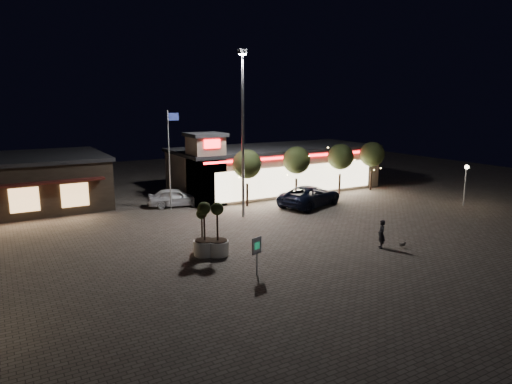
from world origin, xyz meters
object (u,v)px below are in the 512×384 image
pickup_truck (310,196)px  planter_left (202,239)px  pedestrian (381,234)px  white_sedan (175,197)px  valet_sign (257,249)px  planter_mid (205,239)px

pickup_truck → planter_left: (-12.65, -6.46, -0.05)m
pedestrian → pickup_truck: bearing=-166.3°
pickup_truck → white_sedan: 11.35m
pickup_truck → pedestrian: 11.56m
pickup_truck → valet_sign: size_ratio=3.11×
planter_left → valet_sign: planter_left is taller
pickup_truck → valet_sign: valet_sign is taller
white_sedan → planter_left: size_ratio=1.71×
pedestrian → planter_left: bearing=-87.2°
white_sedan → planter_mid: bearing=-178.4°
pickup_truck → pedestrian: size_ratio=3.61×
planter_left → white_sedan: bearing=77.1°
pickup_truck → planter_left: planter_left is taller
planter_mid → valet_sign: size_ratio=1.56×
pickup_truck → white_sedan: pickup_truck is taller
pickup_truck → valet_sign: (-11.68, -11.17, 0.54)m
pickup_truck → planter_left: bearing=97.3°
white_sedan → pickup_truck: bearing=-105.2°
pickup_truck → planter_mid: size_ratio=1.99×
planter_mid → valet_sign: bearing=-76.1°
pedestrian → planter_left: planter_left is taller
pickup_truck → white_sedan: size_ratio=1.38×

